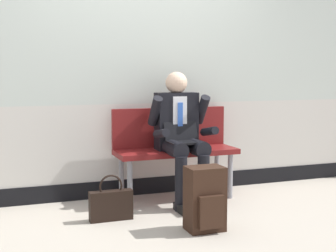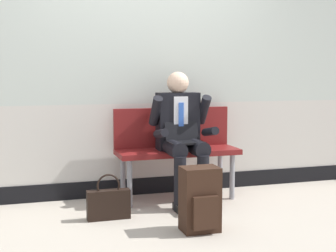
{
  "view_description": "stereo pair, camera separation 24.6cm",
  "coord_description": "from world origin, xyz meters",
  "px_view_note": "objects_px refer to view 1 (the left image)",
  "views": [
    {
      "loc": [
        -1.36,
        -4.04,
        1.24
      ],
      "look_at": [
        0.16,
        0.06,
        0.75
      ],
      "focal_mm": 51.45,
      "sensor_mm": 36.0,
      "label": 1
    },
    {
      "loc": [
        -1.13,
        -4.12,
        1.24
      ],
      "look_at": [
        0.16,
        0.06,
        0.75
      ],
      "focal_mm": 51.45,
      "sensor_mm": 36.0,
      "label": 2
    }
  ],
  "objects_px": {
    "bench_with_person": "(174,144)",
    "handbag": "(111,204)",
    "person_seated": "(181,133)",
    "backpack": "(205,199)"
  },
  "relations": [
    {
      "from": "handbag",
      "to": "bench_with_person",
      "type": "bearing_deg",
      "value": 34.21
    },
    {
      "from": "bench_with_person",
      "to": "backpack",
      "type": "bearing_deg",
      "value": -97.31
    },
    {
      "from": "bench_with_person",
      "to": "handbag",
      "type": "height_order",
      "value": "bench_with_person"
    },
    {
      "from": "person_seated",
      "to": "backpack",
      "type": "xyz_separation_m",
      "value": [
        -0.13,
        -0.84,
        -0.42
      ]
    },
    {
      "from": "person_seated",
      "to": "handbag",
      "type": "distance_m",
      "value": 0.98
    },
    {
      "from": "person_seated",
      "to": "handbag",
      "type": "height_order",
      "value": "person_seated"
    },
    {
      "from": "backpack",
      "to": "handbag",
      "type": "relative_size",
      "value": 1.3
    },
    {
      "from": "person_seated",
      "to": "backpack",
      "type": "height_order",
      "value": "person_seated"
    },
    {
      "from": "person_seated",
      "to": "bench_with_person",
      "type": "bearing_deg",
      "value": 90.0
    },
    {
      "from": "backpack",
      "to": "handbag",
      "type": "height_order",
      "value": "backpack"
    }
  ]
}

